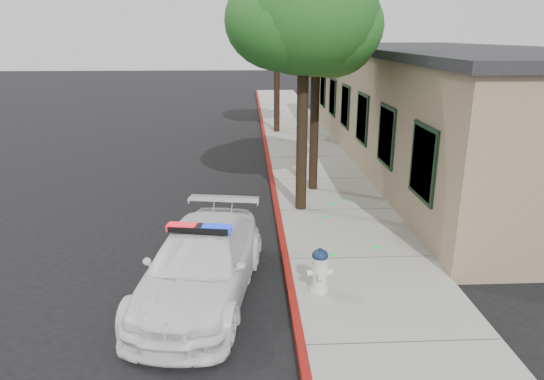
{
  "coord_description": "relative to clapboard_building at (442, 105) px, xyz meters",
  "views": [
    {
      "loc": [
        -0.7,
        -9.36,
        4.65
      ],
      "look_at": [
        -0.14,
        1.96,
        1.06
      ],
      "focal_mm": 32.39,
      "sensor_mm": 36.0,
      "label": 1
    }
  ],
  "objects": [
    {
      "name": "ground",
      "position": [
        -6.69,
        -9.0,
        -2.13
      ],
      "size": [
        120.0,
        120.0,
        0.0
      ],
      "primitive_type": "plane",
      "color": "black",
      "rests_on": "ground"
    },
    {
      "name": "street_tree_near",
      "position": [
        -5.98,
        -5.85,
        2.92
      ],
      "size": [
        3.91,
        3.59,
        6.57
      ],
      "rotation": [
        0.0,
        0.0,
        -0.32
      ],
      "color": "black",
      "rests_on": "sidewalk"
    },
    {
      "name": "clapboard_building",
      "position": [
        0.0,
        0.0,
        0.0
      ],
      "size": [
        7.3,
        20.89,
        4.24
      ],
      "color": "#9A7F65",
      "rests_on": "ground"
    },
    {
      "name": "police_car",
      "position": [
        -8.29,
        -10.19,
        -1.47
      ],
      "size": [
        2.53,
        4.73,
        1.42
      ],
      "rotation": [
        0.0,
        0.0,
        -0.16
      ],
      "color": "white",
      "rests_on": "ground"
    },
    {
      "name": "sidewalk",
      "position": [
        -5.09,
        -6.0,
        -2.05
      ],
      "size": [
        3.2,
        60.0,
        0.15
      ],
      "primitive_type": "cube",
      "color": "#99978B",
      "rests_on": "ground"
    },
    {
      "name": "street_tree_mid",
      "position": [
        -5.41,
        -4.03,
        2.57
      ],
      "size": [
        3.39,
        3.16,
        6.03
      ],
      "rotation": [
        0.0,
        0.0,
        -0.18
      ],
      "color": "black",
      "rests_on": "sidewalk"
    },
    {
      "name": "fire_hydrant",
      "position": [
        -6.13,
        -10.37,
        -1.55
      ],
      "size": [
        0.48,
        0.42,
        0.84
      ],
      "rotation": [
        0.0,
        0.0,
        0.05
      ],
      "color": "silver",
      "rests_on": "sidewalk"
    },
    {
      "name": "red_curb",
      "position": [
        -6.63,
        -6.0,
        -2.05
      ],
      "size": [
        0.14,
        60.0,
        0.16
      ],
      "primitive_type": "cube",
      "color": "maroon",
      "rests_on": "ground"
    },
    {
      "name": "street_tree_far",
      "position": [
        -5.95,
        5.29,
        2.64
      ],
      "size": [
        3.41,
        3.26,
        6.15
      ],
      "rotation": [
        0.0,
        0.0,
        0.02
      ],
      "color": "black",
      "rests_on": "sidewalk"
    }
  ]
}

